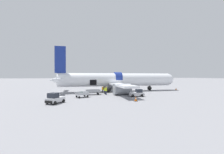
{
  "coord_description": "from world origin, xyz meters",
  "views": [
    {
      "loc": [
        -9.91,
        -33.4,
        4.24
      ],
      "look_at": [
        -1.71,
        1.68,
        4.0
      ],
      "focal_mm": 22.0,
      "sensor_mm": 36.0,
      "label": 1
    }
  ],
  "objects_px": {
    "baggage_tug_mid": "(137,93)",
    "baggage_cart_queued": "(82,95)",
    "baggage_tug_lead": "(55,99)",
    "ground_crew_driver": "(105,90)",
    "ground_crew_supervisor": "(106,89)",
    "airplane": "(116,80)",
    "baggage_cart_loading": "(93,92)",
    "suitcase_on_tarmac_upright": "(82,93)",
    "ground_crew_loader_a": "(102,89)",
    "ground_crew_loader_b": "(106,91)"
  },
  "relations": [
    {
      "from": "baggage_tug_mid",
      "to": "baggage_cart_queued",
      "type": "xyz_separation_m",
      "value": [
        -11.16,
        1.35,
        -0.1
      ]
    },
    {
      "from": "baggage_tug_lead",
      "to": "ground_crew_driver",
      "type": "bearing_deg",
      "value": 44.66
    },
    {
      "from": "baggage_tug_mid",
      "to": "ground_crew_supervisor",
      "type": "distance_m",
      "value": 9.17
    },
    {
      "from": "airplane",
      "to": "baggage_tug_lead",
      "type": "bearing_deg",
      "value": -133.22
    },
    {
      "from": "airplane",
      "to": "baggage_cart_loading",
      "type": "xyz_separation_m",
      "value": [
        -6.83,
        -5.74,
        -2.45
      ]
    },
    {
      "from": "airplane",
      "to": "baggage_tug_mid",
      "type": "height_order",
      "value": "airplane"
    },
    {
      "from": "suitcase_on_tarmac_upright",
      "to": "ground_crew_loader_a",
      "type": "bearing_deg",
      "value": 18.71
    },
    {
      "from": "baggage_cart_queued",
      "to": "ground_crew_driver",
      "type": "bearing_deg",
      "value": 38.26
    },
    {
      "from": "airplane",
      "to": "baggage_cart_queued",
      "type": "distance_m",
      "value": 13.36
    },
    {
      "from": "baggage_tug_lead",
      "to": "baggage_cart_loading",
      "type": "bearing_deg",
      "value": 52.21
    },
    {
      "from": "ground_crew_supervisor",
      "to": "suitcase_on_tarmac_upright",
      "type": "distance_m",
      "value": 6.25
    },
    {
      "from": "baggage_cart_queued",
      "to": "ground_crew_supervisor",
      "type": "bearing_deg",
      "value": 46.06
    },
    {
      "from": "ground_crew_loader_a",
      "to": "ground_crew_supervisor",
      "type": "relative_size",
      "value": 1.0
    },
    {
      "from": "ground_crew_supervisor",
      "to": "baggage_tug_lead",
      "type": "bearing_deg",
      "value": -131.76
    },
    {
      "from": "baggage_cart_queued",
      "to": "ground_crew_supervisor",
      "type": "distance_m",
      "value": 8.66
    },
    {
      "from": "ground_crew_loader_b",
      "to": "baggage_tug_lead",
      "type": "bearing_deg",
      "value": -140.37
    },
    {
      "from": "baggage_tug_lead",
      "to": "suitcase_on_tarmac_upright",
      "type": "bearing_deg",
      "value": 66.18
    },
    {
      "from": "baggage_tug_mid",
      "to": "ground_crew_supervisor",
      "type": "height_order",
      "value": "ground_crew_supervisor"
    },
    {
      "from": "ground_crew_loader_a",
      "to": "ground_crew_loader_b",
      "type": "bearing_deg",
      "value": -86.31
    },
    {
      "from": "suitcase_on_tarmac_upright",
      "to": "airplane",
      "type": "bearing_deg",
      "value": 27.11
    },
    {
      "from": "baggage_tug_lead",
      "to": "ground_crew_driver",
      "type": "height_order",
      "value": "baggage_tug_lead"
    },
    {
      "from": "baggage_cart_queued",
      "to": "ground_crew_supervisor",
      "type": "relative_size",
      "value": 2.05
    },
    {
      "from": "baggage_cart_queued",
      "to": "baggage_cart_loading",
      "type": "bearing_deg",
      "value": 54.05
    },
    {
      "from": "baggage_tug_mid",
      "to": "ground_crew_supervisor",
      "type": "xyz_separation_m",
      "value": [
        -5.15,
        7.58,
        0.23
      ]
    },
    {
      "from": "ground_crew_driver",
      "to": "ground_crew_supervisor",
      "type": "xyz_separation_m",
      "value": [
        0.72,
        2.06,
        0.06
      ]
    },
    {
      "from": "baggage_tug_mid",
      "to": "baggage_cart_queued",
      "type": "bearing_deg",
      "value": 173.1
    },
    {
      "from": "baggage_cart_loading",
      "to": "ground_crew_loader_a",
      "type": "relative_size",
      "value": 2.47
    },
    {
      "from": "baggage_cart_loading",
      "to": "suitcase_on_tarmac_upright",
      "type": "bearing_deg",
      "value": 158.49
    },
    {
      "from": "baggage_cart_queued",
      "to": "suitcase_on_tarmac_upright",
      "type": "height_order",
      "value": "baggage_cart_queued"
    },
    {
      "from": "ground_crew_loader_a",
      "to": "baggage_cart_loading",
      "type": "bearing_deg",
      "value": -133.53
    },
    {
      "from": "ground_crew_loader_a",
      "to": "ground_crew_loader_b",
      "type": "relative_size",
      "value": 0.95
    },
    {
      "from": "baggage_tug_lead",
      "to": "ground_crew_loader_b",
      "type": "height_order",
      "value": "ground_crew_loader_b"
    },
    {
      "from": "ground_crew_loader_b",
      "to": "ground_crew_loader_a",
      "type": "bearing_deg",
      "value": 93.69
    },
    {
      "from": "airplane",
      "to": "baggage_tug_mid",
      "type": "xyz_separation_m",
      "value": [
        1.81,
        -10.56,
        -2.4
      ]
    },
    {
      "from": "suitcase_on_tarmac_upright",
      "to": "baggage_tug_mid",
      "type": "bearing_deg",
      "value": -27.54
    },
    {
      "from": "baggage_tug_lead",
      "to": "ground_crew_loader_a",
      "type": "bearing_deg",
      "value": 50.77
    },
    {
      "from": "baggage_cart_queued",
      "to": "ground_crew_loader_b",
      "type": "bearing_deg",
      "value": 26.58
    },
    {
      "from": "baggage_cart_queued",
      "to": "ground_crew_driver",
      "type": "xyz_separation_m",
      "value": [
        5.29,
        4.17,
        0.27
      ]
    },
    {
      "from": "baggage_tug_lead",
      "to": "ground_crew_driver",
      "type": "relative_size",
      "value": 2.06
    },
    {
      "from": "ground_crew_loader_a",
      "to": "suitcase_on_tarmac_upright",
      "type": "xyz_separation_m",
      "value": [
        -5.02,
        -1.7,
        -0.6
      ]
    },
    {
      "from": "ground_crew_supervisor",
      "to": "suitcase_on_tarmac_upright",
      "type": "height_order",
      "value": "ground_crew_supervisor"
    },
    {
      "from": "baggage_cart_queued",
      "to": "suitcase_on_tarmac_upright",
      "type": "relative_size",
      "value": 5.11
    },
    {
      "from": "baggage_tug_mid",
      "to": "suitcase_on_tarmac_upright",
      "type": "xyz_separation_m",
      "value": [
        -11.12,
        5.8,
        -0.37
      ]
    },
    {
      "from": "suitcase_on_tarmac_upright",
      "to": "baggage_cart_queued",
      "type": "bearing_deg",
      "value": -90.5
    },
    {
      "from": "ground_crew_loader_a",
      "to": "ground_crew_loader_b",
      "type": "height_order",
      "value": "ground_crew_loader_b"
    },
    {
      "from": "baggage_cart_loading",
      "to": "ground_crew_driver",
      "type": "bearing_deg",
      "value": 14.14
    },
    {
      "from": "airplane",
      "to": "baggage_tug_mid",
      "type": "relative_size",
      "value": 11.52
    },
    {
      "from": "baggage_tug_mid",
      "to": "baggage_cart_loading",
      "type": "height_order",
      "value": "baggage_tug_mid"
    },
    {
      "from": "ground_crew_loader_a",
      "to": "suitcase_on_tarmac_upright",
      "type": "bearing_deg",
      "value": -161.29
    },
    {
      "from": "baggage_tug_lead",
      "to": "ground_crew_driver",
      "type": "xyz_separation_m",
      "value": [
        9.53,
        9.42,
        0.1
      ]
    }
  ]
}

